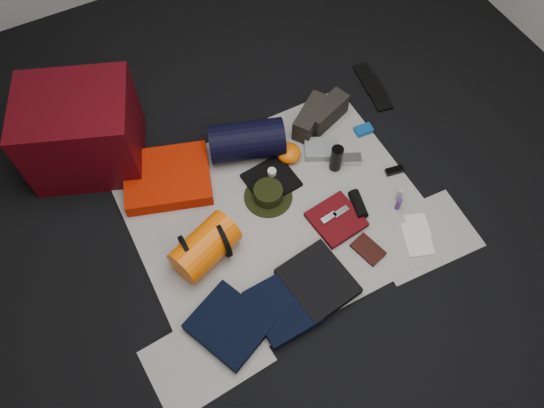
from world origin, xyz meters
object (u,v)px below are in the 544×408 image
navy_duffel (247,141)px  water_bottle (336,158)px  sleeping_pad (168,178)px  stuff_sack (205,247)px  compact_camera (352,159)px  paperback_book (368,249)px  red_cabinet (82,131)px

navy_duffel → water_bottle: (0.42, -0.35, -0.02)m
sleeping_pad → stuff_sack: bearing=-89.3°
sleeping_pad → navy_duffel: navy_duffel is taller
sleeping_pad → water_bottle: (0.93, -0.37, 0.05)m
compact_camera → navy_duffel: bearing=171.0°
water_bottle → paperback_book: (-0.13, -0.56, -0.08)m
paperback_book → sleeping_pad: bearing=115.6°
sleeping_pad → water_bottle: 1.00m
navy_duffel → red_cabinet: bearing=173.3°
water_bottle → stuff_sack: bearing=-169.3°
stuff_sack → water_bottle: bearing=10.7°
sleeping_pad → red_cabinet: bearing=131.3°
sleeping_pad → navy_duffel: bearing=-2.5°
sleeping_pad → paperback_book: (0.80, -0.93, -0.03)m
red_cabinet → paperback_book: size_ratio=3.57×
water_bottle → paperback_book: 0.58m
paperback_book → stuff_sack: bearing=138.8°
stuff_sack → compact_camera: (1.03, 0.16, -0.08)m
stuff_sack → water_bottle: (0.92, 0.17, -0.01)m
sleeping_pad → compact_camera: sleeping_pad is taller
sleeping_pad → navy_duffel: (0.51, -0.02, 0.07)m
navy_duffel → paperback_book: 0.96m
sleeping_pad → stuff_sack: stuff_sack is taller
stuff_sack → navy_duffel: (0.51, 0.52, 0.01)m
compact_camera → paperback_book: 0.60m
stuff_sack → navy_duffel: navy_duffel is taller
stuff_sack → compact_camera: 1.05m
red_cabinet → stuff_sack: 0.99m
water_bottle → compact_camera: bearing=-5.8°
red_cabinet → compact_camera: (1.37, -0.76, -0.23)m
stuff_sack → water_bottle: 0.94m
sleeping_pad → paperback_book: 1.23m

